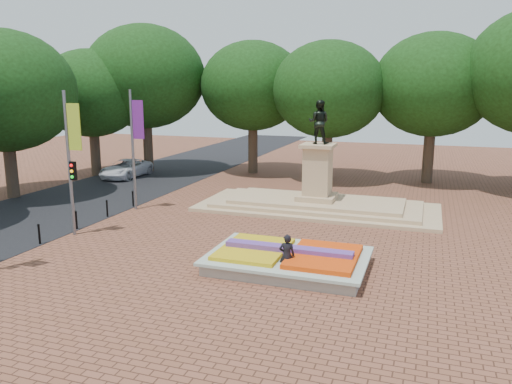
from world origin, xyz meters
TOP-DOWN VIEW (x-y plane):
  - ground at (0.00, 0.00)m, footprint 90.00×90.00m
  - asphalt_street at (-15.00, 5.00)m, footprint 9.00×90.00m
  - flower_bed at (1.03, -2.00)m, footprint 6.30×4.30m
  - monument at (0.00, 8.00)m, footprint 14.00×6.00m
  - tree_row_back at (2.33, 18.00)m, footprint 44.80×8.80m
  - tree_row_street at (-19.50, 4.67)m, footprint 8.40×25.40m
  - banner_poles at (-10.08, -1.31)m, footprint 0.88×11.17m
  - bollard_row at (-10.70, -1.50)m, footprint 0.12×13.12m
  - van at (-16.74, 13.43)m, footprint 2.48×5.17m
  - pedestrian at (1.19, -2.88)m, footprint 0.69×0.55m

SIDE VIEW (x-z plane):
  - ground at x=0.00m, z-range 0.00..0.00m
  - asphalt_street at x=-15.00m, z-range 0.00..0.02m
  - flower_bed at x=1.03m, z-range -0.08..0.83m
  - bollard_row at x=-10.70m, z-range 0.04..1.02m
  - van at x=-16.74m, z-range 0.00..1.42m
  - pedestrian at x=1.19m, z-range 0.00..1.67m
  - monument at x=0.00m, z-range -2.32..4.09m
  - banner_poles at x=-10.08m, z-range 0.38..7.38m
  - tree_row_street at x=-19.50m, z-range 1.40..11.38m
  - tree_row_back at x=2.33m, z-range 1.46..11.89m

